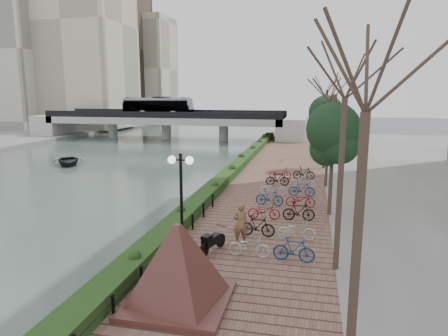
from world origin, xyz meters
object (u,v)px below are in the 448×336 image
(boat, at_px, (68,161))
(pedestrian, at_px, (240,223))
(lamppost, at_px, (181,184))
(motorcycle, at_px, (213,241))
(granite_monument, at_px, (178,264))

(boat, bearing_deg, pedestrian, -76.48)
(lamppost, height_order, pedestrian, lamppost)
(lamppost, xyz_separation_m, boat, (-18.70, 20.45, -3.22))
(motorcycle, relative_size, boat, 0.39)
(motorcycle, distance_m, pedestrian, 1.60)
(pedestrian, relative_size, boat, 0.45)
(lamppost, bearing_deg, boat, 132.45)
(granite_monument, bearing_deg, lamppost, 106.28)
(lamppost, height_order, boat, lamppost)
(lamppost, bearing_deg, pedestrian, 51.37)
(boat, bearing_deg, granite_monument, -85.39)
(motorcycle, bearing_deg, boat, 154.41)
(granite_monument, relative_size, pedestrian, 2.67)
(lamppost, relative_size, pedestrian, 2.34)
(granite_monument, distance_m, motorcycle, 4.30)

